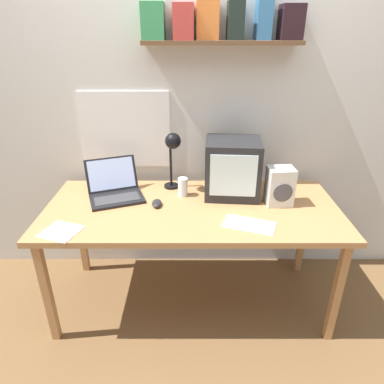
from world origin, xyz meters
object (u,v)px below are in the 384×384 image
laptop (114,188)px  desk_lamp (173,148)px  crt_monitor (232,168)px  space_heater (280,186)px  computer_mouse (157,203)px  corner_desk (192,214)px  printed_handout (249,225)px  juice_glass (183,188)px  open_notebook (61,231)px

laptop → desk_lamp: desk_lamp is taller
crt_monitor → laptop: crt_monitor is taller
space_heater → computer_mouse: bearing=177.5°
corner_desk → laptop: 0.54m
space_heater → printed_handout: space_heater is taller
laptop → printed_handout: laptop is taller
juice_glass → computer_mouse: bearing=-138.0°
corner_desk → laptop: size_ratio=4.30×
printed_handout → computer_mouse: bearing=156.8°
crt_monitor → juice_glass: 0.35m
juice_glass → corner_desk: bearing=-69.1°
space_heater → printed_handout: (-0.22, -0.26, -0.12)m
corner_desk → desk_lamp: bearing=117.2°
laptop → juice_glass: bearing=-19.7°
corner_desk → open_notebook: size_ratio=7.60×
crt_monitor → printed_handout: 0.44m
laptop → printed_handout: bearing=-44.4°
crt_monitor → open_notebook: size_ratio=1.55×
desk_lamp → printed_handout: 0.70m
corner_desk → computer_mouse: 0.23m
crt_monitor → computer_mouse: size_ratio=3.37×
space_heater → desk_lamp: bearing=158.6°
laptop → corner_desk: bearing=-37.1°
crt_monitor → space_heater: bearing=-21.8°
juice_glass → desk_lamp: bearing=127.0°
space_heater → printed_handout: bearing=-134.9°
desk_lamp → computer_mouse: (-0.09, -0.23, -0.28)m
computer_mouse → space_heater: bearing=2.0°
corner_desk → computer_mouse: size_ratio=16.54×
crt_monitor → juice_glass: (-0.32, -0.02, -0.13)m
corner_desk → printed_handout: printed_handout is taller
juice_glass → open_notebook: bearing=-145.6°
crt_monitor → laptop: 0.77m
juice_glass → open_notebook: size_ratio=0.52×
crt_monitor → computer_mouse: (-0.48, -0.16, -0.17)m
desk_lamp → printed_handout: bearing=-66.9°
juice_glass → computer_mouse: juice_glass is taller
crt_monitor → printed_handout: crt_monitor is taller
space_heater → corner_desk: bearing=179.8°
printed_handout → open_notebook: 1.03m
crt_monitor → space_heater: size_ratio=1.54×
corner_desk → juice_glass: (-0.06, 0.16, 0.11)m
crt_monitor → desk_lamp: desk_lamp is taller
desk_lamp → space_heater: bearing=-37.9°
space_heater → computer_mouse: space_heater is taller
laptop → space_heater: (1.04, -0.11, 0.06)m
corner_desk → laptop: bearing=163.2°
space_heater → printed_handout: size_ratio=0.75×
juice_glass → space_heater: 0.61m
open_notebook → desk_lamp: bearing=42.2°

